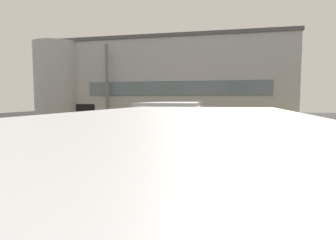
% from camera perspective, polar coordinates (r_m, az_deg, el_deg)
% --- Properties ---
extents(ground_plane, '(80.00, 90.00, 0.02)m').
position_cam_1_polar(ground_plane, '(17.25, -5.35, -5.03)').
color(ground_plane, '#2B2B2D').
rests_on(ground_plane, ground).
extents(bay_paint_stripes, '(4.40, 3.96, 0.01)m').
position_cam_1_polar(bay_paint_stripes, '(12.75, -2.29, -8.36)').
color(bay_paint_stripes, silver).
rests_on(bay_paint_stripes, ground).
extents(terminal_building, '(23.66, 13.80, 8.44)m').
position_cam_1_polar(terminal_building, '(28.49, 0.19, 7.27)').
color(terminal_building, '#B7B7BC').
rests_on(terminal_building, ground).
extents(boarding_curb, '(25.86, 2.00, 0.15)m').
position_cam_1_polar(boarding_curb, '(21.82, -1.64, -2.78)').
color(boarding_curb, yellow).
rests_on(boarding_curb, ground).
extents(entry_support_column, '(0.28, 0.28, 7.50)m').
position_cam_1_polar(entry_support_column, '(23.87, -13.08, 6.93)').
color(entry_support_column, slate).
rests_on(entry_support_column, boarding_curb).
extents(bus_main_foreground, '(3.07, 10.71, 2.70)m').
position_cam_1_polar(bus_main_foreground, '(14.92, 2.30, -1.30)').
color(bus_main_foreground, silver).
rests_on(bus_main_foreground, ground).
extents(passenger_near_column, '(0.53, 0.49, 1.68)m').
position_cam_1_polar(passenger_near_column, '(22.72, -12.16, 0.05)').
color(passenger_near_column, '#1E2338').
rests_on(passenger_near_column, boarding_curb).
extents(passenger_by_doorway, '(0.41, 0.49, 1.68)m').
position_cam_1_polar(passenger_by_doorway, '(22.38, -8.94, -0.06)').
color(passenger_by_doorway, '#1E2338').
rests_on(passenger_by_doorway, boarding_curb).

